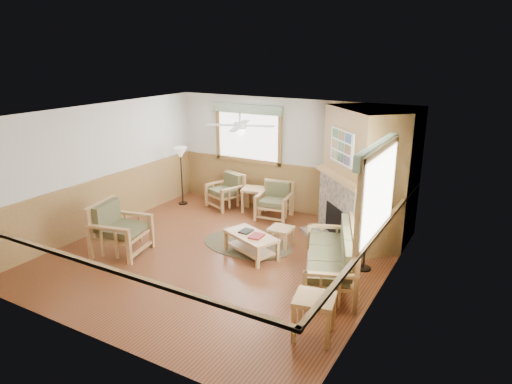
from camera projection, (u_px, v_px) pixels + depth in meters
The scene contains 24 objects.
floor at pixel (220, 256), 8.71m from camera, with size 6.00×6.00×0.01m, color brown.
ceiling at pixel (216, 114), 7.89m from camera, with size 6.00×6.00×0.01m, color white.
wall_back at pixel (289, 156), 10.79m from camera, with size 6.00×0.02×2.70m, color silver.
wall_front at pixel (86, 248), 5.81m from camera, with size 6.00×0.02×2.70m, color silver.
wall_left at pixel (101, 168), 9.71m from camera, with size 0.02×6.00×2.70m, color silver.
wall_right at pixel (383, 217), 6.88m from camera, with size 0.02×6.00×2.70m, color silver.
wainscot at pixel (219, 229), 8.54m from camera, with size 6.00×6.00×1.10m, color olive, non-canonical shape.
fireplace at pixel (362, 177), 9.03m from camera, with size 2.20×2.20×2.70m, color olive, non-canonical shape.
window_back at pixel (248, 103), 10.92m from camera, with size 1.90×0.16×1.50m, color white, non-canonical shape.
window_right at pixel (383, 142), 6.38m from camera, with size 0.16×1.90×1.50m, color white, non-canonical shape.
ceiling_fan at pixel (240, 115), 8.01m from camera, with size 1.24×1.24×0.36m, color white, non-canonical shape.
sofa at pixel (330, 256), 7.62m from camera, with size 0.82×2.00×0.92m, color tan, non-canonical shape.
armchair_back_left at pixel (225, 191), 11.29m from camera, with size 0.74×0.74×0.83m, color tan, non-canonical shape.
armchair_back_right at pixel (274, 201), 10.53m from camera, with size 0.74×0.74×0.83m, color tan, non-canonical shape.
armchair_left at pixel (121, 229), 8.68m from camera, with size 0.90×0.90×1.00m, color tan, non-canonical shape.
coffee_table at pixel (251, 245), 8.66m from camera, with size 1.08×0.54×0.43m, color tan, non-canonical shape.
end_table_chairs at pixel (254, 200), 11.03m from camera, with size 0.52×0.50×0.58m, color tan, non-canonical shape.
end_table_sofa at pixel (314, 317), 6.19m from camera, with size 0.54×0.52×0.60m, color tan, non-canonical shape.
footstool at pixel (281, 237), 9.11m from camera, with size 0.44×0.44×0.38m, color tan, non-canonical shape.
braided_rug at pixel (247, 244), 9.20m from camera, with size 1.90×1.90×0.01m, color brown.
floor_lamp_left at pixel (182, 176), 11.41m from camera, with size 0.34×0.34×1.48m, color black, non-canonical shape.
floor_lamp_right at pixel (367, 225), 7.93m from camera, with size 0.39×0.39×1.72m, color black, non-canonical shape.
book_red at pixel (256, 235), 8.48m from camera, with size 0.22×0.30×0.03m, color maroon.
book_dark at pixel (246, 230), 8.72m from camera, with size 0.20×0.27×0.03m, color black.
Camera 1 is at (4.52, -6.56, 3.78)m, focal length 32.00 mm.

